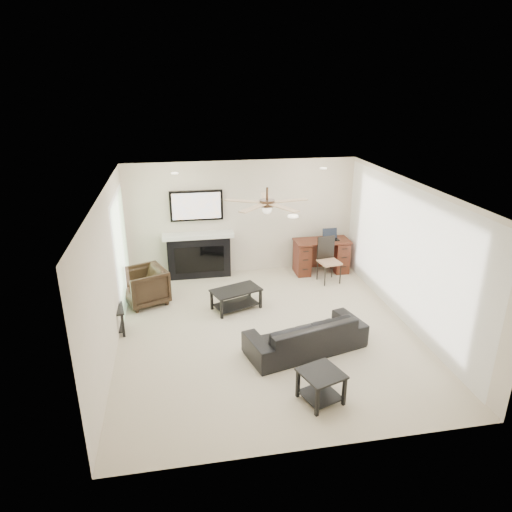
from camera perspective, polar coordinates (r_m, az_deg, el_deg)
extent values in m
plane|color=#BDB598|center=(8.00, 1.39, -9.36)|extent=(5.50, 5.50, 0.00)
cube|color=white|center=(7.07, 1.57, 8.40)|extent=(5.00, 5.50, 0.04)
cube|color=beige|center=(10.01, -1.70, 4.80)|extent=(5.00, 0.04, 2.50)
cube|color=beige|center=(5.08, 7.87, -12.56)|extent=(5.00, 0.04, 2.50)
cube|color=beige|center=(7.39, -17.89, -2.27)|extent=(0.04, 5.50, 2.50)
cube|color=beige|center=(8.29, 18.66, 0.18)|extent=(0.04, 5.50, 2.50)
cube|color=white|center=(8.35, 18.03, 0.27)|extent=(0.04, 5.10, 2.40)
cube|color=#93BC89|center=(8.89, -16.39, 0.46)|extent=(0.04, 1.80, 2.10)
cylinder|color=#382619|center=(7.22, 1.39, 6.64)|extent=(1.40, 1.40, 0.30)
imported|color=black|center=(7.40, 6.25, -9.70)|extent=(2.05, 1.22, 0.56)
imported|color=black|center=(9.04, -13.76, -3.68)|extent=(1.01, 1.00, 0.71)
cube|color=black|center=(8.64, -2.50, -5.40)|extent=(1.02, 0.78, 0.40)
cube|color=black|center=(6.40, 8.10, -15.86)|extent=(0.66, 0.66, 0.45)
cube|color=black|center=(8.23, -17.87, -7.75)|extent=(0.57, 0.57, 0.45)
cube|color=black|center=(9.84, -7.25, 2.56)|extent=(1.52, 0.34, 1.91)
cube|color=#381F0E|center=(10.31, 8.15, -0.02)|extent=(1.22, 0.56, 0.76)
cube|color=black|center=(9.78, 9.16, -0.58)|extent=(0.48, 0.50, 0.97)
cube|color=black|center=(10.19, 9.40, 2.61)|extent=(0.33, 0.24, 0.23)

